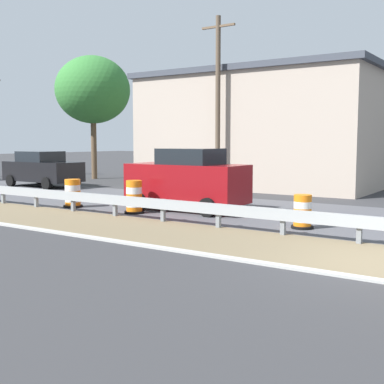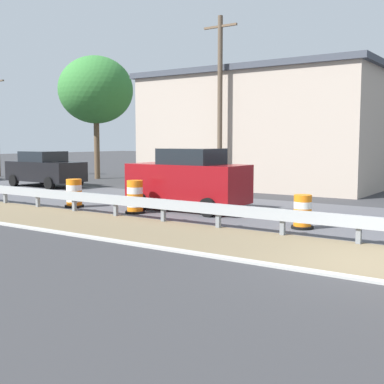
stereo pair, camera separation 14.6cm
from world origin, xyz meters
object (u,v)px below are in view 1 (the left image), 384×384
object	(u,v)px
traffic_barrel_nearest	(302,213)
car_lead_far_lane	(187,180)
utility_pole_near	(218,102)
car_distant_a	(42,169)
traffic_barrel_close	(134,198)
traffic_barrel_mid	(73,195)

from	to	relation	value
traffic_barrel_nearest	car_lead_far_lane	distance (m)	5.03
utility_pole_near	car_lead_far_lane	bearing A→B (deg)	-157.90
car_lead_far_lane	car_distant_a	bearing A→B (deg)	-16.70
car_distant_a	car_lead_far_lane	bearing A→B (deg)	-14.04
traffic_barrel_close	car_distant_a	xyz separation A→B (m)	(4.93, 10.77, 0.45)
traffic_barrel_nearest	utility_pole_near	size ratio (longest dim) A/B	0.12
traffic_barrel_nearest	traffic_barrel_mid	xyz separation A→B (m)	(-0.49, 8.93, 0.04)
traffic_barrel_nearest	utility_pole_near	world-z (taller)	utility_pole_near
traffic_barrel_nearest	traffic_barrel_close	distance (m)	5.99
traffic_barrel_mid	car_lead_far_lane	distance (m)	4.47
traffic_barrel_nearest	utility_pole_near	distance (m)	11.31
traffic_barrel_close	traffic_barrel_mid	size ratio (longest dim) A/B	1.07
car_distant_a	utility_pole_near	size ratio (longest dim) A/B	0.56
traffic_barrel_close	traffic_barrel_mid	world-z (taller)	traffic_barrel_close
car_lead_far_lane	traffic_barrel_close	bearing A→B (deg)	53.37
car_distant_a	utility_pole_near	distance (m)	10.38
traffic_barrel_nearest	utility_pole_near	bearing A→B (deg)	44.46
car_lead_far_lane	car_distant_a	size ratio (longest dim) A/B	0.94
utility_pole_near	traffic_barrel_close	bearing A→B (deg)	-169.69
traffic_barrel_mid	car_distant_a	distance (m)	9.31
utility_pole_near	car_distant_a	bearing A→B (deg)	107.99
traffic_barrel_nearest	car_distant_a	bearing A→B (deg)	74.84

